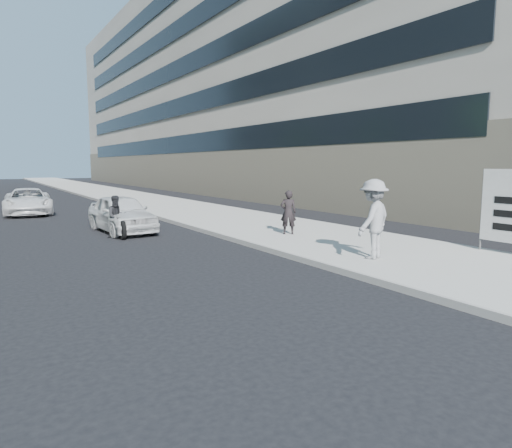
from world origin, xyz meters
TOP-DOWN VIEW (x-y plane):
  - ground at (0.00, 0.00)m, footprint 160.00×160.00m
  - near_sidewalk at (4.00, 20.00)m, footprint 5.00×120.00m
  - near_building at (17.00, 32.00)m, footprint 14.00×70.00m
  - jogger at (2.82, 0.63)m, footprint 1.44×1.11m
  - pedestrian_woman at (3.33, 4.95)m, footprint 0.64×0.58m
  - white_sedan_near at (-1.00, 9.38)m, footprint 1.83×4.11m
  - white_sedan_far at (-3.34, 17.82)m, footprint 2.52×4.79m
  - motorcycle at (-1.47, 8.23)m, footprint 0.70×2.04m

SIDE VIEW (x-z plane):
  - ground at x=0.00m, z-range 0.00..0.00m
  - near_sidewalk at x=4.00m, z-range 0.00..0.15m
  - motorcycle at x=-1.47m, z-range -0.08..1.35m
  - white_sedan_far at x=-3.34m, z-range 0.00..1.29m
  - white_sedan_near at x=-1.00m, z-range 0.00..1.37m
  - pedestrian_woman at x=3.33m, z-range 0.15..1.62m
  - jogger at x=2.82m, z-range 0.15..2.12m
  - near_building at x=17.00m, z-range 0.00..20.00m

